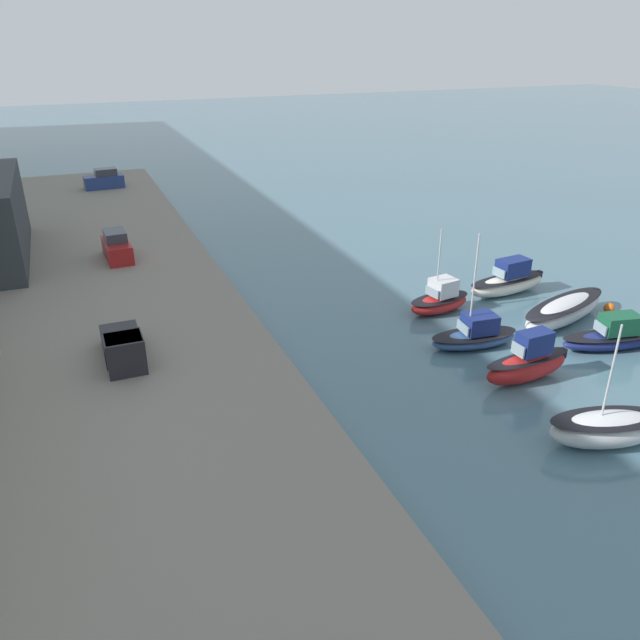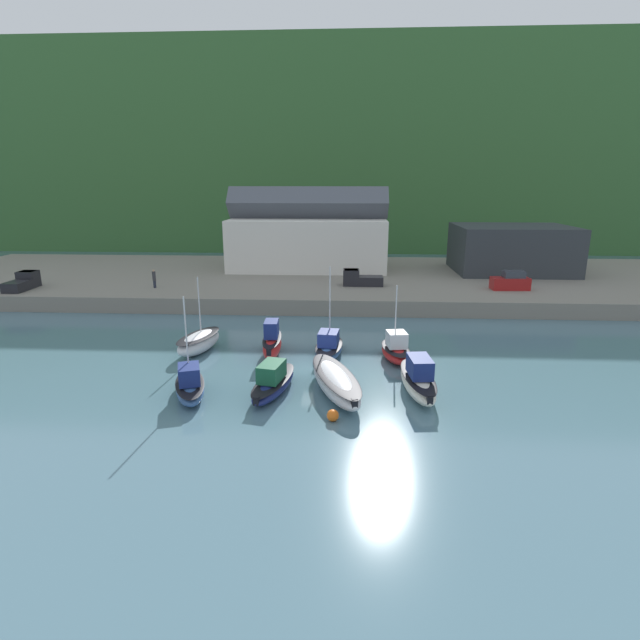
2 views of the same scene
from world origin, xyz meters
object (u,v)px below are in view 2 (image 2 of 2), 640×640
object	(u,v)px
pickup_truck_1	(24,282)
moored_boat_0	(199,342)
moored_boat_4	(190,385)
moored_boat_5	(273,382)
person_on_quay	(154,278)
moored_boat_1	(272,342)
moored_boat_2	(329,347)
parked_car_2	(511,282)
mooring_buoy_0	(333,415)
pickup_truck_0	(359,279)
moored_boat_3	(396,350)
moored_boat_7	(418,380)
moored_boat_6	(336,382)

from	to	relation	value
pickup_truck_1	moored_boat_0	bearing A→B (deg)	-33.96
moored_boat_4	moored_boat_5	distance (m)	5.46
person_on_quay	moored_boat_0	bearing A→B (deg)	-59.36
moored_boat_1	moored_boat_4	bearing A→B (deg)	-119.78
moored_boat_2	moored_boat_5	size ratio (longest dim) A/B	1.06
moored_boat_0	parked_car_2	distance (m)	36.16
mooring_buoy_0	moored_boat_1	bearing A→B (deg)	115.03
moored_boat_5	person_on_quay	size ratio (longest dim) A/B	3.19
moored_boat_0	parked_car_2	xyz separation A→B (m)	(30.90, 18.70, 1.75)
moored_boat_4	pickup_truck_0	bearing A→B (deg)	49.41
mooring_buoy_0	pickup_truck_1	bearing A→B (deg)	142.86
pickup_truck_1	person_on_quay	xyz separation A→B (m)	(14.87, 1.41, 0.28)
moored_boat_2	moored_boat_4	bearing A→B (deg)	-129.99
moored_boat_5	pickup_truck_0	distance (m)	28.78
parked_car_2	pickup_truck_1	bearing A→B (deg)	90.06
moored_boat_0	mooring_buoy_0	world-z (taller)	moored_boat_0
moored_boat_0	moored_boat_4	xyz separation A→B (m)	(1.97, -8.75, -0.08)
pickup_truck_1	person_on_quay	size ratio (longest dim) A/B	2.23
moored_boat_1	moored_boat_2	xyz separation A→B (m)	(4.61, 0.21, -0.35)
moored_boat_1	moored_boat_5	world-z (taller)	moored_boat_1
moored_boat_0	moored_boat_5	distance (m)	10.80
moored_boat_2	moored_boat_5	bearing A→B (deg)	-108.05
moored_boat_3	pickup_truck_0	bearing A→B (deg)	88.09
moored_boat_5	pickup_truck_1	xyz separation A→B (m)	(-32.51, 23.86, 1.75)
pickup_truck_0	pickup_truck_1	world-z (taller)	same
moored_boat_3	moored_boat_7	distance (m)	6.48
moored_boat_2	parked_car_2	size ratio (longest dim) A/B	1.69
moored_boat_3	moored_boat_6	world-z (taller)	moored_boat_3
moored_boat_2	moored_boat_6	size ratio (longest dim) A/B	0.82
pickup_truck_1	moored_boat_7	bearing A→B (deg)	-30.64
pickup_truck_1	moored_boat_2	bearing A→B (deg)	-25.82
moored_boat_1	moored_boat_2	size ratio (longest dim) A/B	0.77
parked_car_2	moored_boat_1	bearing A→B (deg)	125.00
moored_boat_7	person_on_quay	distance (m)	36.94
parked_car_2	pickup_truck_0	bearing A→B (deg)	82.53
moored_boat_2	parked_car_2	world-z (taller)	moored_boat_2
moored_boat_0	moored_boat_4	distance (m)	8.97
moored_boat_2	moored_boat_3	xyz separation A→B (m)	(5.31, -0.82, 0.11)
moored_boat_2	moored_boat_7	size ratio (longest dim) A/B	1.04
moored_boat_3	pickup_truck_0	xyz separation A→B (m)	(-2.48, 21.18, 1.66)
moored_boat_6	pickup_truck_1	bearing A→B (deg)	129.42
moored_boat_0	moored_boat_5	size ratio (longest dim) A/B	0.92
moored_boat_6	pickup_truck_0	xyz separation A→B (m)	(2.08, 27.93, 1.71)
pickup_truck_1	mooring_buoy_0	xyz separation A→B (m)	(36.63, -27.74, -2.17)
pickup_truck_0	mooring_buoy_0	size ratio (longest dim) A/B	6.57
moored_boat_3	mooring_buoy_0	distance (m)	11.69
moored_boat_0	moored_boat_5	xyz separation A→B (m)	(7.36, -7.90, -0.09)
moored_boat_2	mooring_buoy_0	world-z (taller)	moored_boat_2
moored_boat_4	moored_boat_6	size ratio (longest dim) A/B	0.75
moored_boat_3	moored_boat_7	world-z (taller)	moored_boat_3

